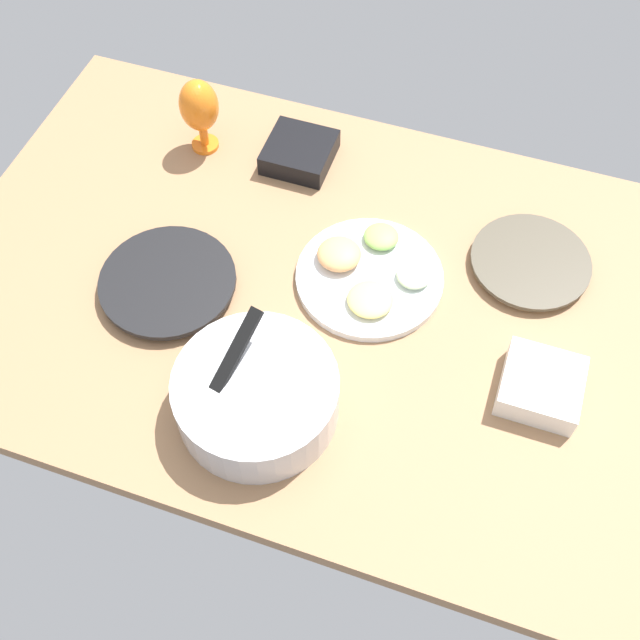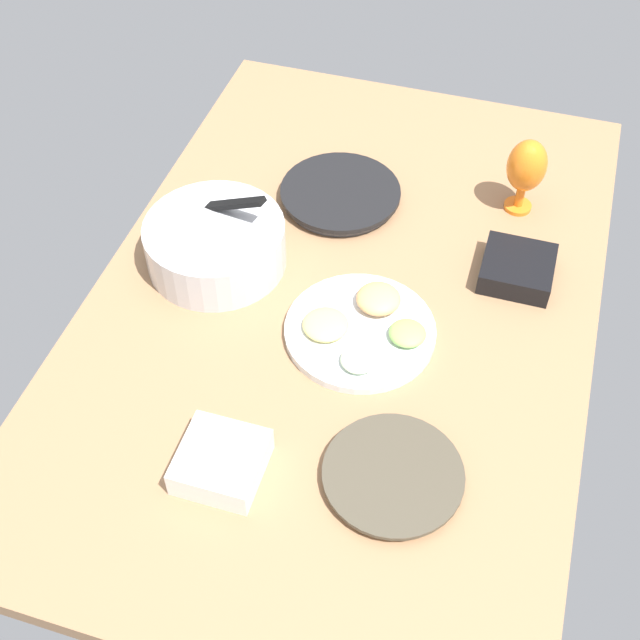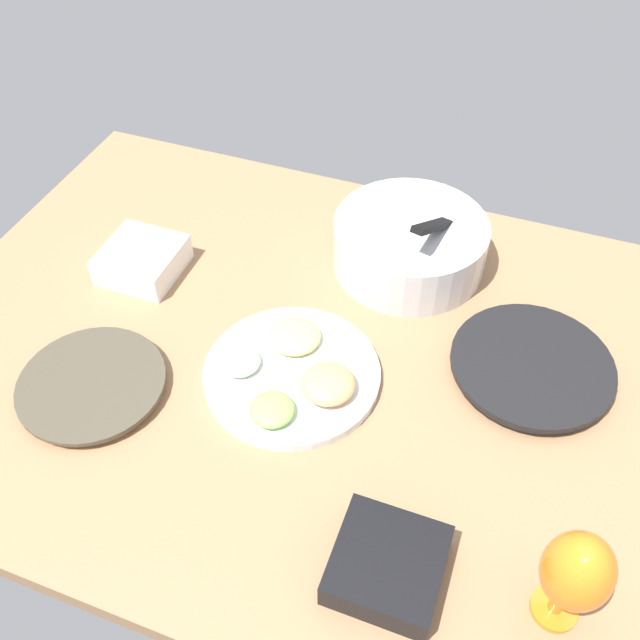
# 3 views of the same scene
# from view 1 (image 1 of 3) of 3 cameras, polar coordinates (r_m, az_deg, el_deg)

# --- Properties ---
(ground_plane) EXTENTS (1.60, 1.04, 0.04)m
(ground_plane) POSITION_cam_1_polar(r_m,az_deg,el_deg) (1.62, 0.12, 1.73)
(ground_plane) COLOR #99704C
(dinner_plate_left) EXTENTS (0.25, 0.25, 0.02)m
(dinner_plate_left) POSITION_cam_1_polar(r_m,az_deg,el_deg) (1.69, 15.20, 4.08)
(dinner_plate_left) COLOR beige
(dinner_plate_left) RESTS_ON ground_plane
(dinner_plate_right) EXTENTS (0.28, 0.28, 0.03)m
(dinner_plate_right) POSITION_cam_1_polar(r_m,az_deg,el_deg) (1.62, -11.11, 2.67)
(dinner_plate_right) COLOR #4C4C51
(dinner_plate_right) RESTS_ON ground_plane
(mixing_bowl) EXTENTS (0.30, 0.30, 0.18)m
(mixing_bowl) POSITION_cam_1_polar(r_m,az_deg,el_deg) (1.42, -4.71, -5.49)
(mixing_bowl) COLOR silver
(mixing_bowl) RESTS_ON ground_plane
(fruit_platter) EXTENTS (0.31, 0.31, 0.05)m
(fruit_platter) POSITION_cam_1_polar(r_m,az_deg,el_deg) (1.61, 3.58, 3.41)
(fruit_platter) COLOR silver
(fruit_platter) RESTS_ON ground_plane
(hurricane_glass_orange) EXTENTS (0.09, 0.09, 0.19)m
(hurricane_glass_orange) POSITION_cam_1_polar(r_m,az_deg,el_deg) (1.82, -8.88, 15.19)
(hurricane_glass_orange) COLOR orange
(hurricane_glass_orange) RESTS_ON ground_plane
(square_bowl_black) EXTENTS (0.15, 0.15, 0.05)m
(square_bowl_black) POSITION_cam_1_polar(r_m,az_deg,el_deg) (1.82, -1.52, 12.30)
(square_bowl_black) COLOR black
(square_bowl_black) RESTS_ON ground_plane
(square_bowl_white) EXTENTS (0.15, 0.15, 0.06)m
(square_bowl_white) POSITION_cam_1_polar(r_m,az_deg,el_deg) (1.51, 15.96, -4.63)
(square_bowl_white) COLOR white
(square_bowl_white) RESTS_ON ground_plane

